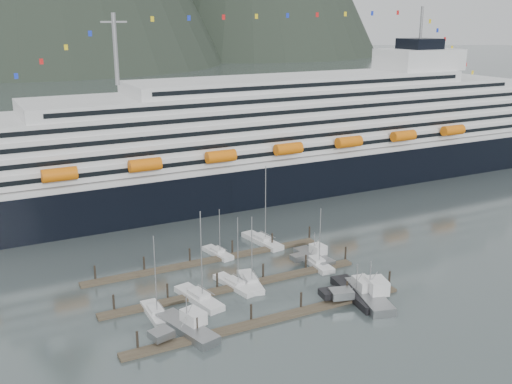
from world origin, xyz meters
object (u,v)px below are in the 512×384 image
sailboat_c (250,282)px  sailboat_d (235,285)px  sailboat_h (317,264)px  trawler_c (355,292)px  trawler_e (314,256)px  sailboat_f (218,253)px  sailboat_a (156,314)px  cruise_ship (270,146)px  trawler_a (186,328)px  trawler_d (368,295)px  sailboat_g (262,241)px  sailboat_b (199,299)px

sailboat_c → sailboat_d: 2.91m
sailboat_h → trawler_c: bearing=177.9°
sailboat_d → trawler_e: sailboat_d is taller
sailboat_f → trawler_c: 30.57m
sailboat_a → sailboat_h: 33.84m
cruise_ship → trawler_a: bearing=-127.6°
trawler_c → trawler_e: size_ratio=1.36×
trawler_d → trawler_a: bearing=98.0°
cruise_ship → sailboat_f: size_ratio=20.76×
trawler_c → sailboat_c: bearing=55.1°
sailboat_a → sailboat_g: 36.01m
cruise_ship → sailboat_g: bearing=-120.8°
sailboat_h → trawler_d: sailboat_h is taller
sailboat_b → trawler_c: bearing=-125.1°
sailboat_c → trawler_d: 20.60m
sailboat_h → trawler_e: 2.73m
cruise_ship → sailboat_a: 75.78m
cruise_ship → trawler_c: (-18.60, -64.30, -11.18)m
sailboat_c → sailboat_f: 15.12m
sailboat_c → sailboat_g: sailboat_g is taller
trawler_c → trawler_d: size_ratio=0.98×
sailboat_g → sailboat_h: (3.68, -15.14, -0.04)m
sailboat_a → sailboat_f: sailboat_a is taller
cruise_ship → sailboat_g: 42.29m
sailboat_b → sailboat_h: bearing=-93.2°
trawler_c → trawler_e: trawler_c is taller
cruise_ship → trawler_e: 51.48m
trawler_c → cruise_ship: bearing=-8.1°
sailboat_b → sailboat_h: sailboat_b is taller
sailboat_a → trawler_a: size_ratio=1.13×
cruise_ship → sailboat_f: (-31.68, -36.67, -11.65)m
sailboat_d → trawler_d: bearing=-140.9°
sailboat_a → trawler_c: 33.22m
sailboat_b → trawler_c: (23.94, -10.75, 0.40)m
sailboat_d → trawler_d: sailboat_d is taller
trawler_e → sailboat_c: bearing=100.8°
sailboat_d → sailboat_g: 21.70m
trawler_d → trawler_e: bearing=11.5°
sailboat_g → trawler_a: size_ratio=1.38×
sailboat_a → sailboat_d: 16.08m
sailboat_c → sailboat_g: (11.26, 16.83, 0.03)m
sailboat_c → trawler_a: (-16.05, -10.58, 0.44)m
sailboat_a → sailboat_d: bearing=-75.6°
sailboat_f → sailboat_h: bearing=-142.7°
sailboat_f → sailboat_h: (14.56, -13.42, 0.03)m
cruise_ship → trawler_e: bearing=-108.8°
sailboat_g → trawler_a: 38.69m
sailboat_d → trawler_c: 20.81m
sailboat_g → sailboat_h: bearing=-174.6°
trawler_c → sailboat_h: bearing=2.0°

